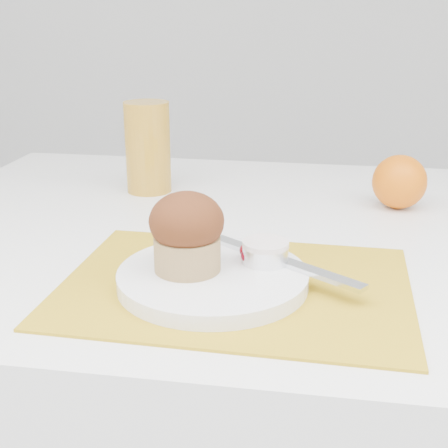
% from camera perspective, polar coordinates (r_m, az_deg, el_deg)
% --- Properties ---
extents(table, '(1.20, 0.80, 0.75)m').
position_cam_1_polar(table, '(1.09, 5.80, -19.34)').
color(table, white).
rests_on(table, ground).
extents(placemat, '(0.41, 0.30, 0.00)m').
position_cam_1_polar(placemat, '(0.73, 1.03, -5.64)').
color(placemat, gold).
rests_on(placemat, table).
extents(plate, '(0.27, 0.27, 0.02)m').
position_cam_1_polar(plate, '(0.72, -1.05, -4.95)').
color(plate, white).
rests_on(plate, placemat).
extents(ramekin, '(0.07, 0.07, 0.02)m').
position_cam_1_polar(ramekin, '(0.74, 3.80, -2.68)').
color(ramekin, white).
rests_on(ramekin, plate).
extents(cream, '(0.07, 0.07, 0.01)m').
position_cam_1_polar(cream, '(0.73, 3.82, -1.82)').
color(cream, silver).
rests_on(cream, ramekin).
extents(raspberry_near, '(0.02, 0.02, 0.02)m').
position_cam_1_polar(raspberry_near, '(0.75, 2.21, -2.42)').
color(raspberry_near, '#5E020A').
rests_on(raspberry_near, plate).
extents(raspberry_far, '(0.02, 0.02, 0.02)m').
position_cam_1_polar(raspberry_far, '(0.73, 2.34, -2.91)').
color(raspberry_far, '#53020D').
rests_on(raspberry_far, plate).
extents(butter_knife, '(0.19, 0.14, 0.01)m').
position_cam_1_polar(butter_knife, '(0.74, 5.38, -3.39)').
color(butter_knife, silver).
rests_on(butter_knife, plate).
extents(orange, '(0.09, 0.09, 0.09)m').
position_cam_1_polar(orange, '(1.03, 15.74, 3.73)').
color(orange, orange).
rests_on(orange, table).
extents(juice_glass, '(0.09, 0.09, 0.15)m').
position_cam_1_polar(juice_glass, '(1.08, -6.98, 6.98)').
color(juice_glass, '#C08A24').
rests_on(juice_glass, table).
extents(muffin, '(0.10, 0.10, 0.09)m').
position_cam_1_polar(muffin, '(0.70, -3.42, -0.71)').
color(muffin, '#A98651').
rests_on(muffin, plate).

